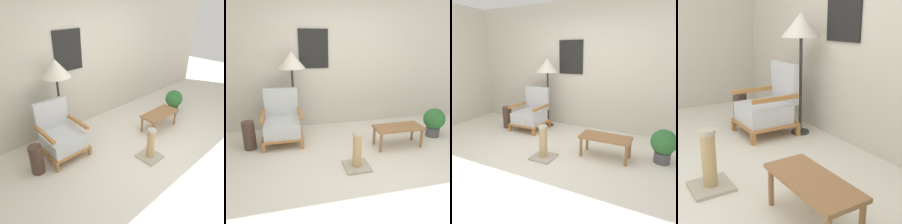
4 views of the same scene
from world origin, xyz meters
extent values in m
plane|color=silver|center=(0.00, 0.00, 0.00)|extent=(14.00, 14.00, 0.00)
cube|color=beige|center=(0.00, 2.06, 1.35)|extent=(8.00, 0.06, 2.70)
cube|color=black|center=(-0.42, 2.02, 1.55)|extent=(0.56, 0.02, 0.72)
cube|color=#B2753D|center=(-1.40, 1.02, 0.07)|extent=(0.05, 0.05, 0.14)
cube|color=#B2753D|center=(-0.78, 1.02, 0.07)|extent=(0.05, 0.05, 0.14)
cube|color=#B2753D|center=(-1.40, 1.65, 0.07)|extent=(0.05, 0.05, 0.14)
cube|color=#B2753D|center=(-0.78, 1.65, 0.07)|extent=(0.05, 0.05, 0.14)
cube|color=#B2753D|center=(-1.09, 1.33, 0.15)|extent=(0.66, 0.68, 0.03)
cube|color=silver|center=(-1.09, 1.31, 0.29)|extent=(0.58, 0.58, 0.23)
cube|color=silver|center=(-1.09, 1.63, 0.66)|extent=(0.58, 0.08, 0.50)
cube|color=#B2753D|center=(-1.39, 1.33, 0.52)|extent=(0.05, 0.62, 0.05)
cube|color=#B2753D|center=(-0.79, 1.33, 0.52)|extent=(0.05, 0.62, 0.05)
cylinder|color=#2D2D2D|center=(-0.86, 1.74, 0.01)|extent=(0.24, 0.24, 0.03)
cylinder|color=#2D2D2D|center=(-0.86, 1.74, 0.63)|extent=(0.04, 0.04, 1.20)
cone|color=silver|center=(-0.86, 1.74, 1.38)|extent=(0.49, 0.49, 0.30)
cube|color=olive|center=(0.79, 0.75, 0.34)|extent=(0.80, 0.36, 0.04)
cylinder|color=olive|center=(0.42, 0.61, 0.16)|extent=(0.04, 0.04, 0.32)
cylinder|color=olive|center=(1.15, 0.61, 0.16)|extent=(0.04, 0.04, 0.32)
cylinder|color=olive|center=(0.42, 0.89, 0.16)|extent=(0.04, 0.04, 0.32)
cylinder|color=olive|center=(1.15, 0.89, 0.16)|extent=(0.04, 0.04, 0.32)
cylinder|color=#473328|center=(-1.62, 1.21, 0.24)|extent=(0.20, 0.20, 0.47)
cylinder|color=#4C4C51|center=(1.62, 0.97, 0.09)|extent=(0.24, 0.24, 0.18)
sphere|color=#2D6B33|center=(1.62, 0.97, 0.34)|extent=(0.38, 0.38, 0.38)
cube|color=#B2A893|center=(-0.08, 0.28, 0.01)|extent=(0.36, 0.36, 0.03)
cylinder|color=tan|center=(-0.08, 0.28, 0.27)|extent=(0.13, 0.13, 0.47)
cylinder|color=#B2A893|center=(-0.08, 0.28, 0.52)|extent=(0.14, 0.14, 0.04)
camera|label=1|loc=(-2.52, -1.44, 2.38)|focal=35.00mm
camera|label=2|loc=(-0.96, -2.27, 1.73)|focal=35.00mm
camera|label=3|loc=(1.66, -2.43, 1.62)|focal=35.00mm
camera|label=4|loc=(2.38, -0.40, 1.42)|focal=50.00mm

